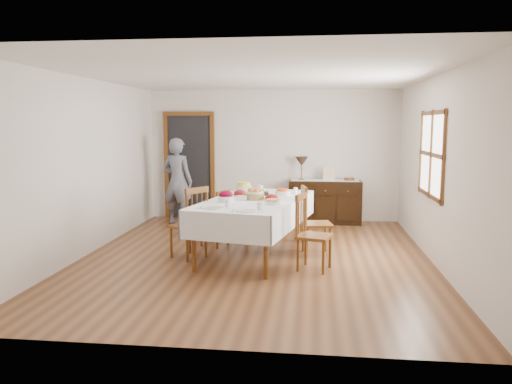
# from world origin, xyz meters

# --- Properties ---
(ground) EXTENTS (6.00, 6.00, 0.00)m
(ground) POSITION_xyz_m (0.00, 0.00, 0.00)
(ground) COLOR brown
(room_shell) EXTENTS (5.02, 6.02, 2.65)m
(room_shell) POSITION_xyz_m (-0.15, 0.42, 1.64)
(room_shell) COLOR white
(room_shell) RESTS_ON ground
(dining_table) EXTENTS (1.71, 2.64, 0.84)m
(dining_table) POSITION_xyz_m (-0.02, 0.13, 0.74)
(dining_table) COLOR white
(dining_table) RESTS_ON ground
(chair_left_near) EXTENTS (0.61, 0.61, 1.05)m
(chair_left_near) POSITION_xyz_m (-0.91, -0.15, 0.53)
(chair_left_near) COLOR #5F3412
(chair_left_near) RESTS_ON ground
(chair_left_far) EXTENTS (0.49, 0.49, 0.90)m
(chair_left_far) POSITION_xyz_m (-0.68, 0.63, 0.45)
(chair_left_far) COLOR #5F3412
(chair_left_far) RESTS_ON ground
(chair_right_near) EXTENTS (0.52, 0.52, 1.01)m
(chair_right_near) POSITION_xyz_m (0.80, -0.49, 0.51)
(chair_right_near) COLOR #5F3412
(chair_right_near) RESTS_ON ground
(chair_right_far) EXTENTS (0.49, 0.49, 1.02)m
(chair_right_far) POSITION_xyz_m (0.83, 0.29, 0.52)
(chair_right_far) COLOR #5F3412
(chair_right_far) RESTS_ON ground
(sideboard) EXTENTS (1.40, 0.51, 0.84)m
(sideboard) POSITION_xyz_m (1.05, 2.72, 0.42)
(sideboard) COLOR black
(sideboard) RESTS_ON ground
(person) EXTENTS (0.63, 0.48, 1.78)m
(person) POSITION_xyz_m (-1.77, 2.27, 0.89)
(person) COLOR slate
(person) RESTS_ON ground
(bread_basket) EXTENTS (0.28, 0.28, 0.17)m
(bread_basket) POSITION_xyz_m (-0.02, 0.11, 0.91)
(bread_basket) COLOR olive
(bread_basket) RESTS_ON dining_table
(egg_basket) EXTENTS (0.27, 0.27, 0.10)m
(egg_basket) POSITION_xyz_m (0.01, 0.58, 0.88)
(egg_basket) COLOR black
(egg_basket) RESTS_ON dining_table
(ham_platter_a) EXTENTS (0.29, 0.29, 0.11)m
(ham_platter_a) POSITION_xyz_m (-0.29, 0.44, 0.87)
(ham_platter_a) COLOR silver
(ham_platter_a) RESTS_ON dining_table
(ham_platter_b) EXTENTS (0.31, 0.31, 0.11)m
(ham_platter_b) POSITION_xyz_m (0.23, 0.04, 0.87)
(ham_platter_b) COLOR silver
(ham_platter_b) RESTS_ON dining_table
(beet_bowl) EXTENTS (0.22, 0.22, 0.16)m
(beet_bowl) POSITION_xyz_m (-0.40, -0.16, 0.91)
(beet_bowl) COLOR silver
(beet_bowl) RESTS_ON dining_table
(carrot_bowl) EXTENTS (0.23, 0.23, 0.10)m
(carrot_bowl) POSITION_xyz_m (0.35, 0.62, 0.88)
(carrot_bowl) COLOR silver
(carrot_bowl) RESTS_ON dining_table
(pineapple_bowl) EXTENTS (0.25, 0.25, 0.14)m
(pineapple_bowl) POSITION_xyz_m (-0.30, 1.01, 0.90)
(pineapple_bowl) COLOR beige
(pineapple_bowl) RESTS_ON dining_table
(casserole_dish) EXTENTS (0.22, 0.22, 0.07)m
(casserole_dish) POSITION_xyz_m (0.28, -0.30, 0.87)
(casserole_dish) COLOR silver
(casserole_dish) RESTS_ON dining_table
(butter_dish) EXTENTS (0.16, 0.12, 0.07)m
(butter_dish) POSITION_xyz_m (-0.19, -0.01, 0.87)
(butter_dish) COLOR silver
(butter_dish) RESTS_ON dining_table
(setting_left) EXTENTS (0.44, 0.31, 0.10)m
(setting_left) POSITION_xyz_m (-0.41, -0.66, 0.86)
(setting_left) COLOR silver
(setting_left) RESTS_ON dining_table
(setting_right) EXTENTS (0.44, 0.31, 0.10)m
(setting_right) POSITION_xyz_m (0.04, -0.84, 0.86)
(setting_right) COLOR silver
(setting_right) RESTS_ON dining_table
(glass_far_a) EXTENTS (0.07, 0.07, 0.11)m
(glass_far_a) POSITION_xyz_m (-0.02, 0.91, 0.89)
(glass_far_a) COLOR white
(glass_far_a) RESTS_ON dining_table
(glass_far_b) EXTENTS (0.06, 0.06, 0.10)m
(glass_far_b) POSITION_xyz_m (0.55, 0.80, 0.89)
(glass_far_b) COLOR white
(glass_far_b) RESTS_ON dining_table
(runner) EXTENTS (1.30, 0.35, 0.01)m
(runner) POSITION_xyz_m (1.04, 2.75, 0.84)
(runner) COLOR white
(runner) RESTS_ON sideboard
(table_lamp) EXTENTS (0.26, 0.26, 0.46)m
(table_lamp) POSITION_xyz_m (0.59, 2.74, 1.19)
(table_lamp) COLOR brown
(table_lamp) RESTS_ON sideboard
(picture_frame) EXTENTS (0.22, 0.08, 0.28)m
(picture_frame) POSITION_xyz_m (1.12, 2.67, 0.98)
(picture_frame) COLOR beige
(picture_frame) RESTS_ON sideboard
(deco_bowl) EXTENTS (0.20, 0.20, 0.06)m
(deco_bowl) POSITION_xyz_m (1.51, 2.73, 0.87)
(deco_bowl) COLOR #5F3412
(deco_bowl) RESTS_ON sideboard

